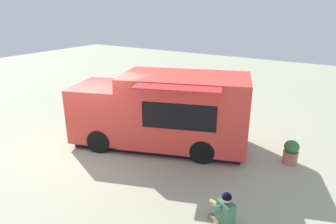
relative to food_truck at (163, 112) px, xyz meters
The scene contains 5 objects.
ground_plane 2.48m from the food_truck, 44.50° to the left, with size 40.00×40.00×0.00m, color #ACAD8F.
food_truck is the anchor object (origin of this frame).
person_customer 4.19m from the food_truck, 141.26° to the left, with size 0.78×0.64×0.82m.
planter_flowering_near 5.97m from the food_truck, 23.77° to the right, with size 0.54×0.54×0.69m.
planter_flowering_far 3.99m from the food_truck, 165.76° to the right, with size 0.44×0.44×0.71m.
Camera 1 is at (-6.56, 6.02, 4.37)m, focal length 32.29 mm.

